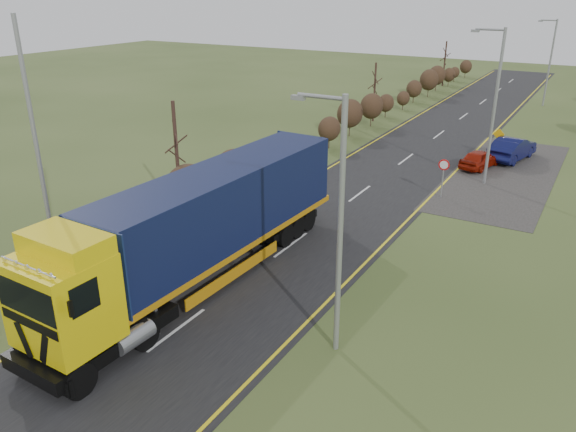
% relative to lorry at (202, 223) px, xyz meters
% --- Properties ---
extents(ground, '(160.00, 160.00, 0.00)m').
position_rel_lorry_xyz_m(ground, '(1.32, 0.67, -2.56)').
color(ground, '#38491F').
rests_on(ground, ground).
extents(road, '(8.00, 120.00, 0.02)m').
position_rel_lorry_xyz_m(road, '(1.32, 10.67, -2.55)').
color(road, black).
rests_on(road, ground).
extents(layby, '(6.00, 18.00, 0.02)m').
position_rel_lorry_xyz_m(layby, '(7.82, 20.67, -2.55)').
color(layby, '#2D2B28').
rests_on(layby, ground).
extents(lane_markings, '(7.52, 116.00, 0.01)m').
position_rel_lorry_xyz_m(lane_markings, '(1.32, 10.36, -2.53)').
color(lane_markings, yellow).
rests_on(lane_markings, road).
extents(hedgerow, '(2.24, 102.04, 6.05)m').
position_rel_lorry_xyz_m(hedgerow, '(-4.68, 8.57, -0.94)').
color(hedgerow, black).
rests_on(hedgerow, ground).
extents(lorry, '(3.15, 16.26, 4.51)m').
position_rel_lorry_xyz_m(lorry, '(0.00, 0.00, 0.00)').
color(lorry, black).
rests_on(lorry, ground).
extents(car_red_hatchback, '(2.27, 3.84, 1.23)m').
position_rel_lorry_xyz_m(car_red_hatchback, '(6.12, 21.19, -1.95)').
color(car_red_hatchback, maroon).
rests_on(car_red_hatchback, ground).
extents(car_blue_sedan, '(2.63, 5.02, 1.57)m').
position_rel_lorry_xyz_m(car_blue_sedan, '(7.60, 24.25, -1.77)').
color(car_blue_sedan, '#0A0D3B').
rests_on(car_blue_sedan, ground).
extents(streetlight_near, '(1.78, 0.18, 8.36)m').
position_rel_lorry_xyz_m(streetlight_near, '(6.46, -1.51, 2.02)').
color(streetlight_near, gray).
rests_on(streetlight_near, ground).
extents(streetlight_mid, '(1.92, 0.18, 9.02)m').
position_rel_lorry_xyz_m(streetlight_mid, '(7.00, 18.15, 2.41)').
color(streetlight_mid, gray).
rests_on(streetlight_mid, ground).
extents(streetlight_far, '(1.76, 0.18, 8.22)m').
position_rel_lorry_xyz_m(streetlight_far, '(6.84, 45.63, 1.95)').
color(streetlight_far, gray).
rests_on(streetlight_far, ground).
extents(left_pole, '(0.16, 0.16, 10.30)m').
position_rel_lorry_xyz_m(left_pole, '(-4.38, -3.51, 2.59)').
color(left_pole, gray).
rests_on(left_pole, ground).
extents(speed_sign, '(0.62, 0.10, 2.24)m').
position_rel_lorry_xyz_m(speed_sign, '(5.52, 14.43, -1.00)').
color(speed_sign, gray).
rests_on(speed_sign, ground).
extents(warning_board, '(0.78, 0.11, 2.06)m').
position_rel_lorry_xyz_m(warning_board, '(6.58, 24.32, -1.29)').
color(warning_board, gray).
rests_on(warning_board, ground).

